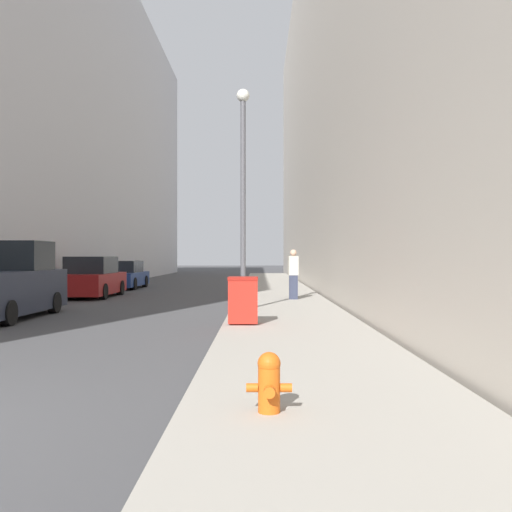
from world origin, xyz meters
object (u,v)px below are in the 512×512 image
object	(u,v)px
lamppost	(243,188)
pickup_truck	(1,286)
parked_sedan_far	(124,276)
parked_sedan_near	(92,279)
fire_hydrant	(269,381)
pedestrian_on_sidewalk	(293,274)
trash_bin	(243,300)

from	to	relation	value
lamppost	pickup_truck	xyz separation A→B (m)	(-6.70, -1.03, -2.84)
parked_sedan_far	parked_sedan_near	bearing A→B (deg)	-88.70
fire_hydrant	pedestrian_on_sidewalk	bearing A→B (deg)	85.65
trash_bin	pickup_truck	size ratio (longest dim) A/B	0.22
fire_hydrant	parked_sedan_near	world-z (taller)	parked_sedan_near
fire_hydrant	pickup_truck	bearing A→B (deg)	126.11
pickup_truck	parked_sedan_far	size ratio (longest dim) A/B	1.07
trash_bin	parked_sedan_near	size ratio (longest dim) A/B	0.24
trash_bin	parked_sedan_far	xyz separation A→B (m)	(-6.82, 17.02, -0.02)
pickup_truck	parked_sedan_far	bearing A→B (deg)	90.09
parked_sedan_near	lamppost	bearing A→B (deg)	-47.35
fire_hydrant	pickup_truck	world-z (taller)	pickup_truck
lamppost	trash_bin	bearing A→B (deg)	-88.33
lamppost	pickup_truck	size ratio (longest dim) A/B	1.28
pickup_truck	pedestrian_on_sidewalk	bearing A→B (deg)	31.70
pickup_truck	trash_bin	bearing A→B (deg)	-19.66
trash_bin	pickup_truck	distance (m)	7.22
trash_bin	parked_sedan_far	world-z (taller)	parked_sedan_far
pickup_truck	pedestrian_on_sidewalk	distance (m)	9.91
trash_bin	pickup_truck	xyz separation A→B (m)	(-6.80, 2.43, 0.20)
pickup_truck	parked_sedan_far	world-z (taller)	pickup_truck
lamppost	pedestrian_on_sidewalk	size ratio (longest dim) A/B	3.56
fire_hydrant	pickup_truck	size ratio (longest dim) A/B	0.12
trash_bin	pedestrian_on_sidewalk	bearing A→B (deg)	77.93
lamppost	parked_sedan_far	distance (m)	15.44
trash_bin	lamppost	xyz separation A→B (m)	(-0.10, 3.46, 3.04)
parked_sedan_far	pedestrian_on_sidewalk	size ratio (longest dim) A/B	2.62
lamppost	fire_hydrant	bearing A→B (deg)	-86.99
parked_sedan_near	pedestrian_on_sidewalk	xyz separation A→B (m)	(8.31, -2.96, 0.28)
pedestrian_on_sidewalk	parked_sedan_far	bearing A→B (deg)	132.03
parked_sedan_far	pedestrian_on_sidewalk	distance (m)	12.64
parked_sedan_near	parked_sedan_far	world-z (taller)	parked_sedan_near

